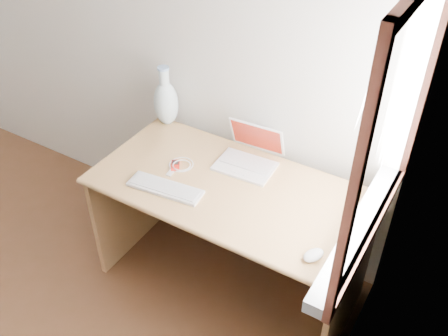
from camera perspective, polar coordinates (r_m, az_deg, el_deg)
The scene contains 10 objects.
back_wall at distance 2.99m, azimuth -13.11°, elevation 17.79°, with size 3.50×0.04×2.60m, color white.
window at distance 1.88m, azimuth 18.41°, elevation 3.58°, with size 0.11×0.99×1.10m.
desk at distance 2.62m, azimuth 1.52°, elevation -4.52°, with size 1.36×0.68×0.72m.
laptop at distance 2.55m, azimuth 2.86°, elevation 1.35°, with size 0.31×0.26×0.20m.
external_keyboard at distance 2.42m, azimuth -6.74°, elevation -2.28°, with size 0.39×0.15×0.02m.
mouse at distance 2.12m, azimuth 10.19°, elevation -9.78°, with size 0.06×0.10×0.04m, color white.
ipod at distance 2.57m, azimuth -5.58°, elevation 0.28°, with size 0.09×0.10×0.01m.
cable_coil at distance 2.57m, azimuth -4.91°, elevation 0.41°, with size 0.13×0.13×0.01m, color white.
remote at distance 2.53m, azimuth -6.03°, elevation -0.40°, with size 0.03×0.07×0.01m, color white.
vase at distance 2.83m, azimuth -6.65°, elevation 7.54°, with size 0.14×0.14×0.36m.
Camera 1 is at (1.97, -0.27, 2.27)m, focal length 40.00 mm.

